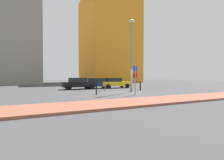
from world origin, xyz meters
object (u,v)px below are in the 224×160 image
parked_car_blue (97,83)px  parking_sign_post (135,76)px  traffic_bollard_far (96,89)px  traffic_bollard_edge (132,87)px  parked_car_yellow (115,83)px  traffic_bollard_mid (140,86)px  parking_meter (105,83)px  traffic_bollard_near (131,87)px  street_lamp (132,50)px  parked_car_black (79,83)px

parked_car_blue → parking_sign_post: parking_sign_post is taller
parked_car_blue → traffic_bollard_far: (-3.30, -8.38, -0.25)m
traffic_bollard_edge → parking_sign_post: bearing=-116.9°
parked_car_yellow → traffic_bollard_edge: (-0.97, -6.23, -0.28)m
traffic_bollard_mid → parked_car_blue: bearing=118.4°
parked_car_blue → parking_meter: bearing=-101.3°
traffic_bollard_mid → traffic_bollard_far: (-6.57, -2.35, -0.02)m
traffic_bollard_near → traffic_bollard_mid: bearing=7.8°
parking_sign_post → parking_meter: (-1.02, 4.79, -0.76)m
street_lamp → traffic_bollard_far: (-4.55, -1.08, -4.08)m
street_lamp → traffic_bollard_edge: bearing=57.3°
parked_car_yellow → traffic_bollard_edge: parked_car_yellow is taller
parked_car_yellow → parked_car_blue: bearing=168.5°
parking_sign_post → parking_meter: bearing=102.1°
parking_sign_post → traffic_bollard_far: 3.83m
parked_car_blue → traffic_bollard_near: 6.50m
traffic_bollard_edge → parked_car_blue: bearing=103.3°
parked_car_black → street_lamp: street_lamp is taller
street_lamp → traffic_bollard_far: size_ratio=7.63×
traffic_bollard_near → traffic_bollard_mid: 1.45m
parked_car_black → parked_car_blue: parked_car_black is taller
parked_car_black → parked_car_blue: 2.92m
parked_car_blue → parked_car_yellow: (2.56, -0.52, -0.01)m
parked_car_black → traffic_bollard_near: 7.34m
street_lamp → traffic_bollard_near: size_ratio=8.82×
traffic_bollard_near → traffic_bollard_far: 5.57m
parked_car_yellow → traffic_bollard_edge: size_ratio=4.68×
parking_sign_post → street_lamp: size_ratio=0.35×
parked_car_black → parked_car_blue: (2.86, 0.60, -0.02)m
traffic_bollard_mid → traffic_bollard_far: size_ratio=1.04×
traffic_bollard_near → traffic_bollard_far: (-5.13, -2.15, 0.07)m
traffic_bollard_near → parking_meter: bearing=158.1°
parked_car_yellow → parking_meter: size_ratio=3.01×
parked_car_blue → parking_sign_post: 9.93m
street_lamp → traffic_bollard_edge: street_lamp is taller
parked_car_yellow → traffic_bollard_mid: size_ratio=4.22×
parking_sign_post → traffic_bollard_edge: 3.72m
traffic_bollard_mid → traffic_bollard_far: 6.97m
parking_meter → traffic_bollard_far: 4.04m
parked_car_black → traffic_bollard_far: size_ratio=4.37×
parked_car_black → traffic_bollard_mid: (6.12, -5.44, -0.25)m
street_lamp → traffic_bollard_mid: 4.71m
traffic_bollard_mid → parked_car_black: bearing=138.4°
parked_car_black → parking_meter: parked_car_black is taller
parked_car_blue → parked_car_yellow: parked_car_yellow is taller
parked_car_black → traffic_bollard_mid: parked_car_black is taller
parking_meter → parked_car_blue: bearing=78.7°
traffic_bollard_mid → traffic_bollard_edge: size_ratio=1.11×
parked_car_black → street_lamp: 8.73m
parking_meter → street_lamp: street_lamp is taller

